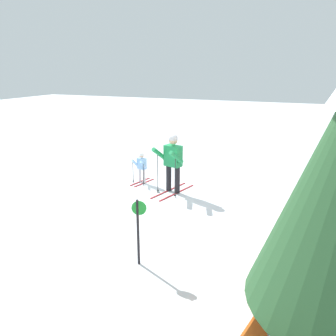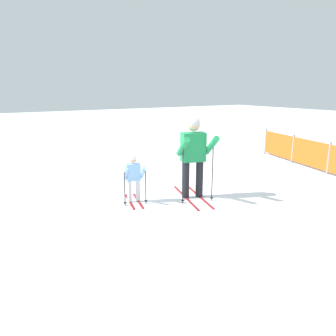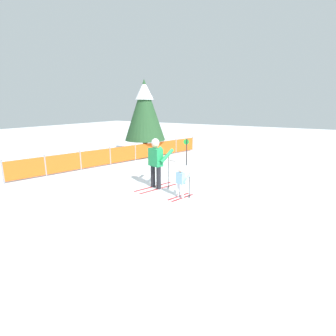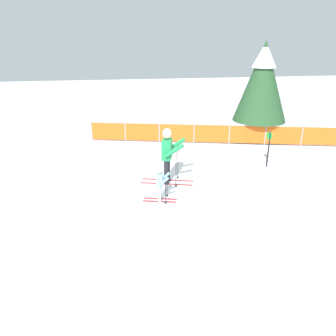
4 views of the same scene
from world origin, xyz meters
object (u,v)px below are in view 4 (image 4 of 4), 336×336
object	(u,v)px
skier_adult	(168,151)
skier_child	(160,182)
safety_fence	(212,134)
trail_marker	(269,145)
conifer_far	(262,80)

from	to	relation	value
skier_adult	skier_child	xyz separation A→B (m)	(-0.42, -1.25, -0.49)
safety_fence	trail_marker	distance (m)	3.34
trail_marker	safety_fence	bearing A→B (deg)	111.34
trail_marker	skier_child	bearing A→B (deg)	-154.19
safety_fence	trail_marker	xyz separation A→B (m)	(1.21, -3.09, 0.37)
skier_adult	conifer_far	size ratio (longest dim) A/B	0.41
skier_child	trail_marker	bearing A→B (deg)	40.31
skier_child	safety_fence	world-z (taller)	skier_child
skier_adult	trail_marker	size ratio (longest dim) A/B	1.36
safety_fence	conifer_far	bearing A→B (deg)	6.33
conifer_far	skier_adult	bearing A→B (deg)	-139.74
skier_adult	conifer_far	bearing A→B (deg)	56.47
skier_child	conifer_far	distance (m)	7.86
skier_child	conifer_far	xyz separation A→B (m)	(5.32, 5.40, 2.11)
skier_child	conifer_far	size ratio (longest dim) A/B	0.24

